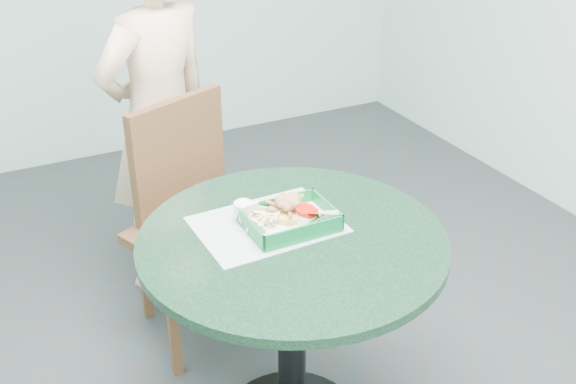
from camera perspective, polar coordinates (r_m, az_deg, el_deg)
name	(u,v)px	position (r m, az deg, el deg)	size (l,w,h in m)	color
cafe_table	(292,289)	(2.07, 0.36, -8.22)	(0.91, 0.91, 0.75)	black
dining_chair	(191,206)	(2.62, -8.19, -1.19)	(0.44, 0.44, 0.93)	black
diner_person	(159,116)	(2.80, -10.84, 6.32)	(0.57, 0.38, 1.57)	#DAB191
placemat	(267,230)	(2.02, -1.78, -3.26)	(0.42, 0.31, 0.00)	#ABB9B8
food_basket	(290,228)	(2.00, 0.16, -3.10)	(0.26, 0.19, 0.05)	#0B6931
crab_sandwich	(289,211)	(2.02, 0.05, -1.65)	(0.12, 0.12, 0.07)	gold
fries_pile	(260,221)	(2.00, -2.36, -2.48)	(0.10, 0.11, 0.04)	beige
sauce_ramekin	(243,212)	(2.02, -3.80, -1.73)	(0.06, 0.06, 0.03)	white
garnish_cup	(310,221)	(2.00, 1.92, -2.47)	(0.11, 0.10, 0.04)	white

